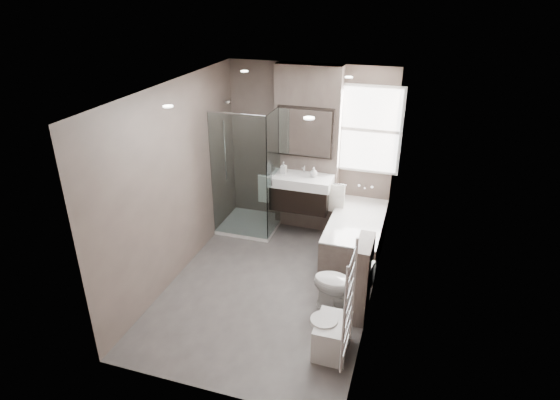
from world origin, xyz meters
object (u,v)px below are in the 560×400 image
at_px(vanity, 301,192).
at_px(bidet, 332,336).
at_px(bathtub, 355,235).
at_px(toilet, 341,285).

height_order(vanity, bidet, vanity).
distance_m(vanity, bidet, 2.67).
height_order(vanity, bathtub, vanity).
bearing_deg(bathtub, bidet, -87.55).
relative_size(toilet, bidet, 1.40).
bearing_deg(vanity, bathtub, -19.37).
xyz_separation_m(vanity, toilet, (0.97, -1.69, -0.38)).
bearing_deg(bidet, bathtub, 92.45).
bearing_deg(toilet, bidet, 12.91).
relative_size(vanity, toilet, 1.33).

